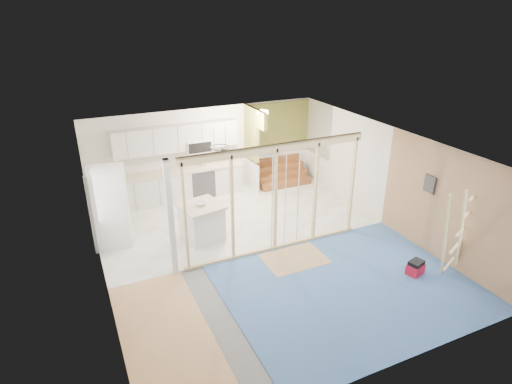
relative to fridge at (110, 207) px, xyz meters
name	(u,v)px	position (x,y,z in m)	size (l,w,h in m)	color
room	(264,201)	(3.09, -1.88, 0.34)	(7.01, 8.01, 2.61)	slate
floor_overlays	(265,249)	(3.16, -1.81, -0.95)	(7.00, 8.00, 0.03)	silver
stud_frame	(254,191)	(2.85, -1.88, 0.63)	(4.66, 0.14, 2.60)	#D3B581
base_cabinets	(160,193)	(1.48, 1.49, -0.49)	(4.45, 2.24, 0.93)	silver
upper_cabinets	(179,139)	(2.25, 1.94, 0.86)	(3.60, 0.41, 0.85)	silver
green_partition	(272,156)	(5.13, 1.78, -0.01)	(2.25, 1.51, 2.60)	olive
pot_rack	(220,149)	(2.78, 0.02, 1.04)	(0.52, 0.52, 0.72)	black
sheathing_panel	(450,208)	(6.57, -3.88, 0.34)	(0.02, 4.00, 2.60)	#A57D59
electrical_panel	(430,184)	(6.52, -3.28, 0.69)	(0.04, 0.30, 0.40)	#39383D
ceiling_light	(263,112)	(4.49, 1.12, 1.58)	(0.32, 0.32, 0.08)	#FFEABF
fridge	(110,207)	(0.00, 0.00, 0.00)	(0.95, 0.92, 1.92)	white
island	(202,222)	(1.99, -0.72, -0.50)	(1.11, 1.11, 0.93)	silver
bowl	(201,204)	(2.00, -0.71, 0.00)	(0.25, 0.25, 0.06)	silver
soap_bottle_a	(123,174)	(0.59, 1.74, 0.11)	(0.11, 0.11, 0.28)	silver
soap_bottle_b	(204,162)	(2.92, 1.85, 0.08)	(0.10, 0.10, 0.21)	silver
toolbox	(415,268)	(5.65, -4.07, -0.80)	(0.41, 0.35, 0.33)	#AF1027
ladder	(455,233)	(6.26, -4.37, 0.07)	(1.06, 0.20, 2.00)	#EFDA92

